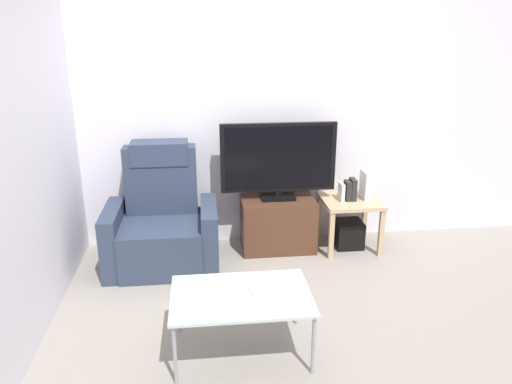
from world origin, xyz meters
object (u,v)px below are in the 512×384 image
at_px(tv_stand, 278,223).
at_px(coffee_table, 241,298).
at_px(recliner_armchair, 162,224).
at_px(side_table, 350,207).
at_px(book_rightmost, 353,189).
at_px(book_leftmost, 341,192).
at_px(game_console, 366,185).
at_px(television, 278,159).
at_px(subwoofer_box, 348,234).
at_px(book_middle, 347,191).
at_px(cell_phone, 255,288).

relative_size(tv_stand, coffee_table, 0.77).
distance_m(recliner_armchair, coffee_table, 1.50).
bearing_deg(side_table, book_rightmost, -68.18).
relative_size(side_table, book_leftmost, 3.26).
distance_m(book_rightmost, game_console, 0.14).
relative_size(tv_stand, television, 0.65).
bearing_deg(coffee_table, game_console, 49.18).
bearing_deg(subwoofer_box, book_middle, -154.59).
bearing_deg(side_table, subwoofer_box, 0.00).
height_order(book_leftmost, book_middle, book_middle).
relative_size(television, cell_phone, 7.18).
bearing_deg(subwoofer_box, television, 174.64).
distance_m(tv_stand, book_middle, 0.74).
bearing_deg(tv_stand, cell_phone, -104.45).
bearing_deg(cell_phone, book_rightmost, 48.46).
distance_m(book_leftmost, book_rightmost, 0.11).
bearing_deg(game_console, tv_stand, 177.55).
bearing_deg(tv_stand, book_rightmost, -5.36).
bearing_deg(side_table, book_middle, -154.59).
xyz_separation_m(tv_stand, game_console, (0.84, -0.04, 0.37)).
height_order(television, cell_phone, television).
bearing_deg(book_rightmost, book_middle, 180.00).
height_order(television, book_rightmost, television).
xyz_separation_m(tv_stand, book_rightmost, (0.70, -0.07, 0.34)).
xyz_separation_m(side_table, coffee_table, (-1.18, -1.52, -0.01)).
bearing_deg(book_leftmost, tv_stand, 173.67).
relative_size(television, subwoofer_box, 4.14).
bearing_deg(book_rightmost, tv_stand, 174.64).
bearing_deg(book_leftmost, side_table, 11.31).
bearing_deg(game_console, subwoofer_box, -176.05).
distance_m(side_table, game_console, 0.26).
xyz_separation_m(tv_stand, coffee_table, (-0.48, -1.57, 0.15)).
distance_m(side_table, book_rightmost, 0.19).
bearing_deg(cell_phone, tv_stand, 71.08).
xyz_separation_m(subwoofer_box, book_rightmost, (0.01, -0.02, 0.47)).
bearing_deg(book_rightmost, recliner_armchair, -176.09).
distance_m(subwoofer_box, book_middle, 0.46).
bearing_deg(television, tv_stand, -90.00).
distance_m(subwoofer_box, book_leftmost, 0.46).
bearing_deg(side_table, coffee_table, -127.75).
height_order(tv_stand, subwoofer_box, tv_stand).
bearing_deg(recliner_armchair, book_rightmost, 1.53).
relative_size(television, recliner_armchair, 1.00).
xyz_separation_m(subwoofer_box, book_middle, (-0.04, -0.02, 0.46)).
bearing_deg(cell_phone, television, 71.26).
relative_size(side_table, subwoofer_box, 2.08).
relative_size(book_leftmost, coffee_table, 0.18).
relative_size(book_leftmost, cell_phone, 1.10).
relative_size(tv_stand, subwoofer_box, 2.67).
distance_m(television, recliner_armchair, 1.21).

